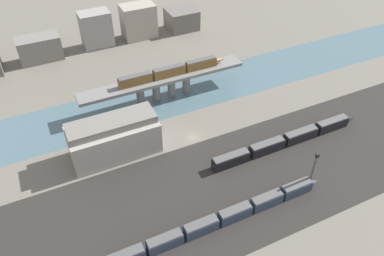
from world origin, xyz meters
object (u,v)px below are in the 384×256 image
object	(u,v)px
train_yard_mid	(287,140)
warehouse_building	(114,137)
train_yard_near	(222,219)
signal_tower	(313,170)
train_on_bridge	(173,71)

from	to	relation	value
train_yard_mid	warehouse_building	size ratio (longest dim) A/B	2.04
train_yard_near	signal_tower	world-z (taller)	signal_tower
warehouse_building	signal_tower	xyz separation A→B (m)	(46.40, -38.00, 0.50)
signal_tower	train_yard_mid	bearing A→B (deg)	73.83
train_on_bridge	train_yard_mid	xyz separation A→B (m)	(22.49, -41.59, -8.92)
warehouse_building	signal_tower	bearing A→B (deg)	-39.31
warehouse_building	train_yard_mid	bearing A→B (deg)	-21.82
train_yard_near	signal_tower	bearing A→B (deg)	0.91
train_on_bridge	warehouse_building	xyz separation A→B (m)	(-28.95, -20.99, -4.64)
train_yard_near	train_on_bridge	bearing A→B (deg)	78.90
signal_tower	warehouse_building	bearing A→B (deg)	140.69
train_on_bridge	signal_tower	bearing A→B (deg)	-73.52
train_yard_mid	signal_tower	bearing A→B (deg)	-106.17
train_on_bridge	warehouse_building	world-z (taller)	warehouse_building
warehouse_building	signal_tower	distance (m)	59.98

